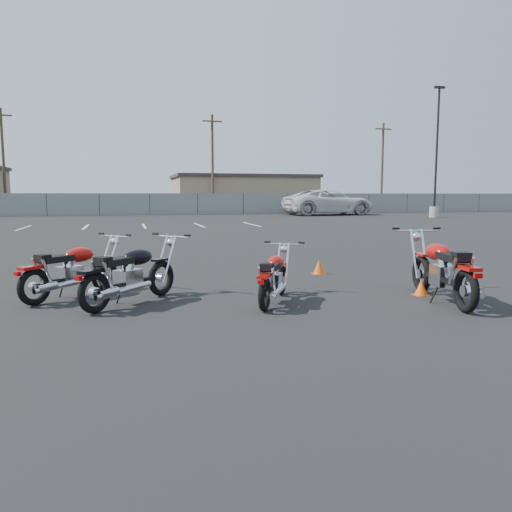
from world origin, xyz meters
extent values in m
plane|color=black|center=(0.00, 0.00, 0.00)|extent=(120.00, 120.00, 0.00)
torus|color=black|center=(-2.32, 1.54, 0.29)|extent=(0.48, 0.48, 0.58)
cylinder|color=silver|center=(-2.32, 1.54, 0.29)|extent=(0.18, 0.18, 0.15)
torus|color=black|center=(-3.31, 0.55, 0.29)|extent=(0.48, 0.48, 0.58)
cylinder|color=silver|center=(-3.31, 0.55, 0.29)|extent=(0.18, 0.18, 0.15)
cube|color=black|center=(-2.81, 1.04, 0.33)|extent=(0.78, 0.78, 0.06)
cube|color=silver|center=(-2.85, 1.01, 0.38)|extent=(0.45, 0.45, 0.29)
cylinder|color=silver|center=(-2.85, 1.01, 0.56)|extent=(0.31, 0.31, 0.25)
ellipsoid|color=#A70D0A|center=(-2.69, 1.17, 0.69)|extent=(0.60, 0.60, 0.25)
cube|color=black|center=(-3.02, 0.84, 0.67)|extent=(0.55, 0.55, 0.10)
cube|color=black|center=(-3.19, 0.67, 0.71)|extent=(0.27, 0.27, 0.12)
cube|color=#A70D0A|center=(-3.32, 0.54, 0.59)|extent=(0.41, 0.41, 0.05)
cube|color=#A70D0A|center=(-2.32, 1.54, 0.59)|extent=(0.32, 0.32, 0.04)
cylinder|color=silver|center=(-3.12, 0.57, 0.53)|extent=(0.16, 0.16, 0.38)
cylinder|color=silver|center=(-3.29, 0.73, 0.53)|extent=(0.16, 0.16, 0.38)
cylinder|color=silver|center=(-2.91, 0.73, 0.27)|extent=(0.81, 0.81, 0.12)
cylinder|color=silver|center=(-3.13, 0.51, 0.29)|extent=(0.32, 0.32, 0.13)
cylinder|color=silver|center=(-2.18, 1.56, 0.60)|extent=(0.30, 0.30, 0.76)
cylinder|color=silver|center=(-2.30, 1.68, 0.60)|extent=(0.30, 0.30, 0.76)
sphere|color=silver|center=(-2.13, 1.73, 0.85)|extent=(0.22, 0.22, 0.15)
cylinder|color=silver|center=(-2.12, 1.74, 0.94)|extent=(0.50, 0.50, 0.03)
cylinder|color=black|center=(-1.89, 1.49, 0.98)|extent=(0.11, 0.11, 0.03)
cylinder|color=black|center=(-2.37, 1.97, 0.98)|extent=(0.11, 0.11, 0.03)
cylinder|color=black|center=(-2.98, 1.07, 0.14)|extent=(0.12, 0.12, 0.29)
cube|color=#990505|center=(-3.50, 0.36, 0.53)|extent=(0.11, 0.11, 0.06)
torus|color=black|center=(-1.38, 0.83, 0.30)|extent=(0.49, 0.50, 0.60)
cylinder|color=silver|center=(-1.38, 0.83, 0.30)|extent=(0.18, 0.18, 0.16)
torus|color=black|center=(-2.39, -0.21, 0.30)|extent=(0.49, 0.50, 0.60)
cylinder|color=silver|center=(-2.39, -0.21, 0.30)|extent=(0.18, 0.18, 0.16)
cube|color=black|center=(-1.88, 0.31, 0.34)|extent=(0.80, 0.82, 0.06)
cube|color=silver|center=(-1.92, 0.27, 0.40)|extent=(0.46, 0.46, 0.30)
cylinder|color=silver|center=(-1.92, 0.27, 0.58)|extent=(0.32, 0.32, 0.26)
ellipsoid|color=black|center=(-1.76, 0.44, 0.72)|extent=(0.62, 0.62, 0.25)
cube|color=black|center=(-2.09, 0.10, 0.70)|extent=(0.57, 0.57, 0.10)
cube|color=black|center=(-2.26, -0.08, 0.73)|extent=(0.28, 0.28, 0.12)
cube|color=black|center=(-2.40, -0.22, 0.61)|extent=(0.42, 0.42, 0.05)
cube|color=black|center=(-1.38, 0.83, 0.61)|extent=(0.33, 0.33, 0.04)
cylinder|color=silver|center=(-2.20, -0.18, 0.55)|extent=(0.16, 0.17, 0.39)
cylinder|color=silver|center=(-2.37, -0.02, 0.55)|extent=(0.16, 0.17, 0.39)
cylinder|color=silver|center=(-1.98, -0.02, 0.28)|extent=(0.83, 0.85, 0.13)
cylinder|color=silver|center=(-2.20, -0.24, 0.30)|extent=(0.33, 0.34, 0.13)
cylinder|color=silver|center=(-1.24, 0.85, 0.62)|extent=(0.31, 0.31, 0.78)
cylinder|color=silver|center=(-1.36, 0.97, 0.62)|extent=(0.31, 0.31, 0.78)
sphere|color=silver|center=(-1.19, 1.02, 0.87)|extent=(0.22, 0.22, 0.16)
cylinder|color=silver|center=(-1.17, 1.04, 0.97)|extent=(0.52, 0.51, 0.03)
cylinder|color=black|center=(-0.94, 0.78, 1.01)|extent=(0.11, 0.11, 0.04)
cylinder|color=black|center=(-1.44, 1.27, 1.01)|extent=(0.11, 0.11, 0.04)
cylinder|color=black|center=(-2.05, 0.33, 0.15)|extent=(0.13, 0.13, 0.30)
cube|color=#990505|center=(-2.58, -0.41, 0.55)|extent=(0.11, 0.11, 0.06)
torus|color=black|center=(0.59, 0.38, 0.26)|extent=(0.33, 0.50, 0.51)
cylinder|color=silver|center=(0.59, 0.38, 0.26)|extent=(0.14, 0.16, 0.14)
torus|color=black|center=(-0.01, -0.70, 0.26)|extent=(0.33, 0.50, 0.51)
cylinder|color=silver|center=(-0.01, -0.70, 0.26)|extent=(0.14, 0.16, 0.14)
cube|color=black|center=(0.29, -0.16, 0.29)|extent=(0.51, 0.83, 0.05)
cube|color=silver|center=(0.27, -0.20, 0.34)|extent=(0.37, 0.40, 0.26)
cylinder|color=silver|center=(0.27, -0.20, 0.50)|extent=(0.25, 0.27, 0.23)
ellipsoid|color=#A70D0A|center=(0.36, -0.03, 0.62)|extent=(0.47, 0.56, 0.22)
cube|color=black|center=(0.16, -0.39, 0.60)|extent=(0.42, 0.52, 0.09)
cube|color=black|center=(0.06, -0.57, 0.63)|extent=(0.24, 0.23, 0.10)
cube|color=#A70D0A|center=(-0.02, -0.72, 0.53)|extent=(0.31, 0.39, 0.04)
cube|color=#A70D0A|center=(0.59, 0.38, 0.53)|extent=(0.24, 0.31, 0.03)
cylinder|color=silver|center=(0.14, -0.64, 0.47)|extent=(0.11, 0.16, 0.34)
cylinder|color=silver|center=(-0.04, -0.54, 0.47)|extent=(0.11, 0.16, 0.34)
cylinder|color=silver|center=(0.28, -0.45, 0.24)|extent=(0.52, 0.86, 0.11)
cylinder|color=silver|center=(0.15, -0.69, 0.26)|extent=(0.24, 0.31, 0.11)
cylinder|color=silver|center=(0.70, 0.44, 0.53)|extent=(0.20, 0.32, 0.67)
cylinder|color=silver|center=(0.57, 0.51, 0.53)|extent=(0.20, 0.32, 0.67)
sphere|color=silver|center=(0.70, 0.59, 0.75)|extent=(0.19, 0.19, 0.14)
cylinder|color=silver|center=(0.71, 0.61, 0.84)|extent=(0.54, 0.31, 0.03)
cylinder|color=black|center=(0.96, 0.45, 0.87)|extent=(0.10, 0.08, 0.03)
cylinder|color=black|center=(0.44, 0.74, 0.87)|extent=(0.10, 0.08, 0.03)
cylinder|color=black|center=(0.14, -0.18, 0.13)|extent=(0.13, 0.08, 0.26)
cube|color=#990505|center=(-0.13, -0.91, 0.47)|extent=(0.10, 0.09, 0.05)
torus|color=black|center=(3.02, 0.01, 0.32)|extent=(0.23, 0.65, 0.64)
cylinder|color=silver|center=(3.02, 0.01, 0.32)|extent=(0.13, 0.19, 0.17)
torus|color=black|center=(2.75, -1.52, 0.32)|extent=(0.23, 0.65, 0.64)
cylinder|color=silver|center=(2.75, -1.52, 0.32)|extent=(0.13, 0.19, 0.17)
cube|color=black|center=(2.89, -0.75, 0.36)|extent=(0.30, 1.12, 0.06)
cube|color=silver|center=(2.88, -0.81, 0.43)|extent=(0.37, 0.45, 0.32)
cylinder|color=silver|center=(2.88, -0.81, 0.62)|extent=(0.26, 0.30, 0.28)
ellipsoid|color=#A70D0A|center=(2.92, -0.56, 0.77)|extent=(0.43, 0.67, 0.27)
cube|color=black|center=(2.83, -1.07, 0.75)|extent=(0.38, 0.63, 0.11)
cube|color=black|center=(2.78, -1.33, 0.79)|extent=(0.26, 0.23, 0.13)
cube|color=#A70D0A|center=(2.75, -1.54, 0.66)|extent=(0.27, 0.48, 0.05)
cube|color=#A70D0A|center=(3.02, 0.01, 0.66)|extent=(0.20, 0.38, 0.04)
cylinder|color=silver|center=(2.91, -1.38, 0.59)|extent=(0.09, 0.20, 0.42)
cylinder|color=silver|center=(2.65, -1.34, 0.59)|extent=(0.09, 0.20, 0.42)
cylinder|color=silver|center=(3.00, -1.10, 0.30)|extent=(0.30, 1.18, 0.14)
cylinder|color=silver|center=(2.94, -1.44, 0.32)|extent=(0.19, 0.40, 0.14)
cylinder|color=silver|center=(3.14, 0.12, 0.66)|extent=(0.12, 0.43, 0.84)
cylinder|color=silver|center=(2.95, 0.15, 0.66)|extent=(0.12, 0.43, 0.84)
sphere|color=silver|center=(3.07, 0.31, 0.94)|extent=(0.20, 0.20, 0.17)
cylinder|color=silver|center=(3.07, 0.33, 1.05)|extent=(0.74, 0.16, 0.03)
cylinder|color=black|center=(3.44, 0.24, 1.09)|extent=(0.13, 0.06, 0.04)
cylinder|color=black|center=(2.70, 0.37, 1.09)|extent=(0.13, 0.06, 0.04)
cylinder|color=black|center=(2.72, -0.83, 0.16)|extent=(0.17, 0.05, 0.32)
cube|color=#990505|center=(2.70, -1.81, 0.59)|extent=(0.12, 0.08, 0.06)
cone|color=#E8540C|center=(2.04, 2.32, 0.16)|extent=(0.24, 0.24, 0.30)
cube|color=#E8540C|center=(2.04, 2.32, 0.01)|extent=(0.26, 0.26, 0.01)
cone|color=#E8540C|center=(4.00, 0.74, 0.14)|extent=(0.20, 0.20, 0.26)
cube|color=#E8540C|center=(4.00, 0.74, 0.00)|extent=(0.22, 0.22, 0.01)
cone|color=#E8540C|center=(2.86, -0.24, 0.14)|extent=(0.21, 0.21, 0.27)
cube|color=#E8540C|center=(2.86, -0.24, 0.00)|extent=(0.23, 0.23, 0.01)
cylinder|color=#9A9891|center=(20.34, 25.22, 0.40)|extent=(0.70, 0.70, 0.80)
cylinder|color=black|center=(20.34, 25.22, 5.07)|extent=(0.16, 0.16, 8.53)
cube|color=black|center=(20.34, 25.22, 9.41)|extent=(0.80, 0.25, 0.15)
cube|color=slate|center=(0.00, 35.00, 0.90)|extent=(80.00, 0.04, 1.80)
cylinder|color=black|center=(-8.00, 35.00, 0.90)|extent=(0.06, 0.06, 1.80)
cylinder|color=black|center=(-4.00, 35.00, 0.90)|extent=(0.06, 0.06, 1.80)
cylinder|color=black|center=(0.00, 35.00, 0.90)|extent=(0.06, 0.06, 1.80)
cylinder|color=black|center=(4.00, 35.00, 0.90)|extent=(0.06, 0.06, 1.80)
cylinder|color=black|center=(8.00, 35.00, 0.90)|extent=(0.06, 0.06, 1.80)
cylinder|color=black|center=(12.00, 35.00, 0.90)|extent=(0.06, 0.06, 1.80)
cylinder|color=black|center=(16.00, 35.00, 0.90)|extent=(0.06, 0.06, 1.80)
cylinder|color=black|center=(20.00, 35.00, 0.90)|extent=(0.06, 0.06, 1.80)
cylinder|color=black|center=(24.00, 35.00, 0.90)|extent=(0.06, 0.06, 1.80)
cylinder|color=black|center=(28.00, 35.00, 0.90)|extent=(0.06, 0.06, 1.80)
cylinder|color=black|center=(32.00, 35.00, 0.90)|extent=(0.06, 0.06, 1.80)
cube|color=#8C785A|center=(10.00, 44.00, 1.70)|extent=(14.00, 9.00, 3.40)
cube|color=#3A3230|center=(10.00, 44.00, 3.55)|extent=(14.40, 9.40, 0.30)
cylinder|color=#412F1E|center=(-12.00, 40.00, 4.50)|extent=(0.24, 0.24, 9.00)
cube|color=#412F1E|center=(-12.00, 40.00, 8.40)|extent=(1.80, 0.12, 0.12)
cylinder|color=#412F1E|center=(6.00, 39.00, 4.50)|extent=(0.24, 0.24, 9.00)
cube|color=#412F1E|center=(6.00, 39.00, 8.40)|extent=(1.80, 0.12, 0.12)
cylinder|color=#412F1E|center=(24.00, 40.00, 4.50)|extent=(0.24, 0.24, 9.00)
cube|color=#412F1E|center=(24.00, 40.00, 8.40)|extent=(1.80, 0.12, 0.12)
cube|color=silver|center=(-7.00, 20.00, 0.00)|extent=(0.12, 4.00, 0.01)
cube|color=silver|center=(-4.00, 20.00, 0.00)|extent=(0.12, 4.00, 0.01)
cube|color=silver|center=(-1.00, 20.00, 0.00)|extent=(0.12, 4.00, 0.01)
cube|color=silver|center=(2.00, 20.00, 0.00)|extent=(0.12, 4.00, 0.01)
cube|color=silver|center=(5.00, 20.00, 0.00)|extent=(0.12, 4.00, 0.01)
imported|color=silver|center=(14.46, 31.36, 1.67)|extent=(4.21, 9.03, 3.33)
camera|label=1|loc=(-1.92, -7.54, 1.69)|focal=35.00mm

